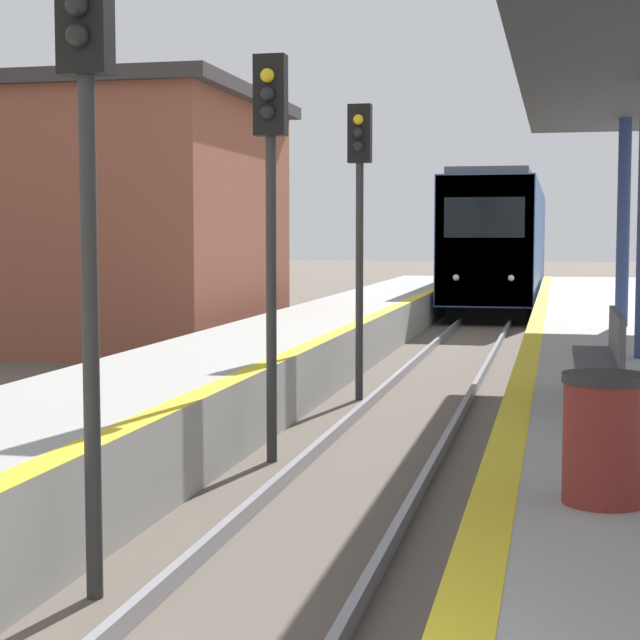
# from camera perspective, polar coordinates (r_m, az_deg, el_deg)

# --- Properties ---
(train) EXTENTS (2.78, 21.96, 4.53)m
(train) POSITION_cam_1_polar(r_m,az_deg,el_deg) (41.05, 9.75, 4.12)
(train) COLOR black
(train) RESTS_ON ground
(signal_near) EXTENTS (0.36, 0.31, 4.62)m
(signal_near) POSITION_cam_1_polar(r_m,az_deg,el_deg) (7.71, -12.34, 8.99)
(signal_near) COLOR #2D2D2D
(signal_near) RESTS_ON ground
(signal_mid) EXTENTS (0.36, 0.31, 4.62)m
(signal_mid) POSITION_cam_1_polar(r_m,az_deg,el_deg) (12.16, -2.65, 7.46)
(signal_mid) COLOR #2D2D2D
(signal_mid) RESTS_ON ground
(signal_far) EXTENTS (0.36, 0.31, 4.62)m
(signal_far) POSITION_cam_1_polar(r_m,az_deg,el_deg) (16.74, 2.12, 6.68)
(signal_far) COLOR #2D2D2D
(signal_far) RESTS_ON ground
(trash_bin) EXTENTS (0.53, 0.53, 0.82)m
(trash_bin) POSITION_cam_1_polar(r_m,az_deg,el_deg) (6.95, 14.91, -6.11)
(trash_bin) COLOR maroon
(trash_bin) RESTS_ON platform_right
(bench) EXTENTS (0.44, 2.00, 0.92)m
(bench) POSITION_cam_1_polar(r_m,az_deg,el_deg) (10.94, 14.88, -1.79)
(bench) COLOR #4C4C51
(bench) RESTS_ON platform_right
(station_building) EXTENTS (11.97, 8.03, 5.92)m
(station_building) POSITION_cam_1_polar(r_m,az_deg,el_deg) (26.92, -15.60, 5.21)
(station_building) COLOR brown
(station_building) RESTS_ON ground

